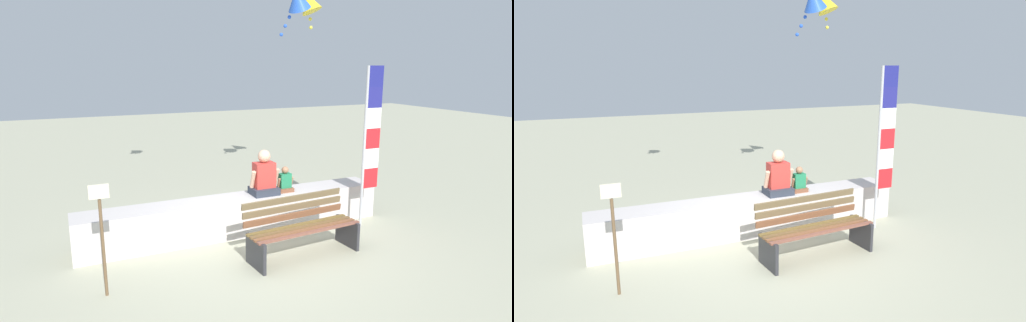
# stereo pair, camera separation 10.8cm
# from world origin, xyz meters

# --- Properties ---
(ground_plane) EXTENTS (40.00, 40.00, 0.00)m
(ground_plane) POSITION_xyz_m (0.00, 0.00, 0.00)
(ground_plane) COLOR #ADAC90
(seawall_ledge) EXTENTS (5.36, 0.61, 0.64)m
(seawall_ledge) POSITION_xyz_m (0.00, 1.02, 0.32)
(seawall_ledge) COLOR beige
(seawall_ledge) RESTS_ON ground
(park_bench) EXTENTS (1.84, 0.74, 0.88)m
(park_bench) POSITION_xyz_m (0.55, -0.20, 0.43)
(park_bench) COLOR brown
(park_bench) RESTS_ON ground
(person_adult) EXTENTS (0.52, 0.38, 0.79)m
(person_adult) POSITION_xyz_m (0.48, 0.98, 0.95)
(person_adult) COLOR #2F3644
(person_adult) RESTS_ON seawall_ledge
(person_child) EXTENTS (0.30, 0.22, 0.46)m
(person_child) POSITION_xyz_m (0.89, 0.98, 0.82)
(person_child) COLOR brown
(person_child) RESTS_ON seawall_ledge
(flag_banner) EXTENTS (0.35, 0.05, 2.85)m
(flag_banner) POSITION_xyz_m (2.20, 0.35, 1.63)
(flag_banner) COLOR #B7B7BC
(flag_banner) RESTS_ON ground
(kite_yellow) EXTENTS (0.77, 0.76, 0.88)m
(kite_yellow) POSITION_xyz_m (2.69, 3.33, 4.24)
(kite_yellow) COLOR yellow
(sign_post) EXTENTS (0.24, 0.04, 1.46)m
(sign_post) POSITION_xyz_m (-2.31, -0.25, 0.86)
(sign_post) COLOR brown
(sign_post) RESTS_ON ground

